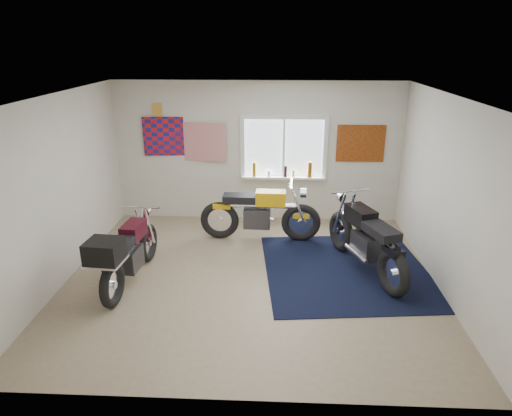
{
  "coord_description": "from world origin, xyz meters",
  "views": [
    {
      "loc": [
        0.37,
        -6.1,
        3.4
      ],
      "look_at": [
        0.07,
        0.4,
        0.99
      ],
      "focal_mm": 32.0,
      "sensor_mm": 36.0,
      "label": 1
    }
  ],
  "objects_px": {
    "black_chrome_bike": "(366,241)",
    "maroon_tourer": "(126,253)",
    "navy_rug": "(346,270)",
    "yellow_triumph": "(260,214)"
  },
  "relations": [
    {
      "from": "navy_rug",
      "to": "yellow_triumph",
      "type": "distance_m",
      "value": 1.86
    },
    {
      "from": "black_chrome_bike",
      "to": "maroon_tourer",
      "type": "xyz_separation_m",
      "value": [
        -3.52,
        -0.65,
        0.02
      ]
    },
    {
      "from": "navy_rug",
      "to": "black_chrome_bike",
      "type": "bearing_deg",
      "value": 3.92
    },
    {
      "from": "yellow_triumph",
      "to": "maroon_tourer",
      "type": "distance_m",
      "value": 2.55
    },
    {
      "from": "yellow_triumph",
      "to": "black_chrome_bike",
      "type": "relative_size",
      "value": 1.01
    },
    {
      "from": "navy_rug",
      "to": "black_chrome_bike",
      "type": "height_order",
      "value": "black_chrome_bike"
    },
    {
      "from": "yellow_triumph",
      "to": "maroon_tourer",
      "type": "height_order",
      "value": "yellow_triumph"
    },
    {
      "from": "navy_rug",
      "to": "maroon_tourer",
      "type": "distance_m",
      "value": 3.35
    },
    {
      "from": "maroon_tourer",
      "to": "black_chrome_bike",
      "type": "bearing_deg",
      "value": -74.74
    },
    {
      "from": "yellow_triumph",
      "to": "maroon_tourer",
      "type": "bearing_deg",
      "value": -134.52
    }
  ]
}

